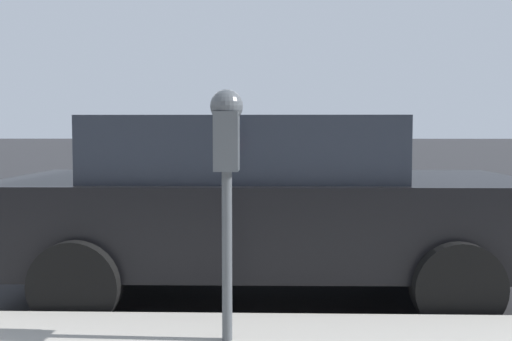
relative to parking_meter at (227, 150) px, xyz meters
The scene contains 3 objects.
ground_plane 3.04m from the parking_meter, ahead, with size 220.00×220.00×0.00m, color #2B2B2D.
parking_meter is the anchor object (origin of this frame).
car_black 1.73m from the parking_meter, ahead, with size 2.16×4.33×1.52m.
Camera 1 is at (-6.16, -0.61, 1.40)m, focal length 42.00 mm.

